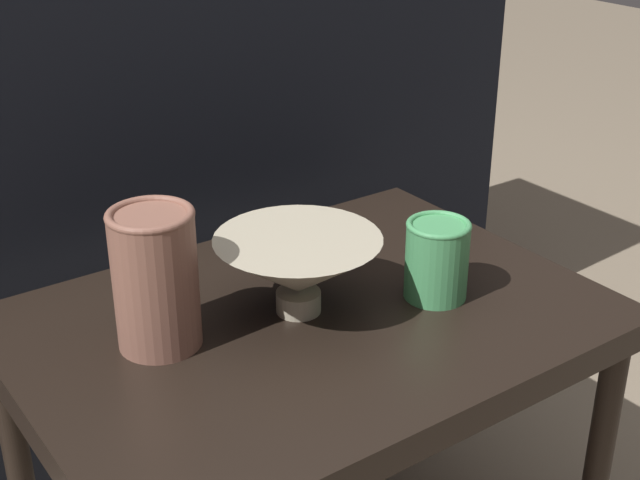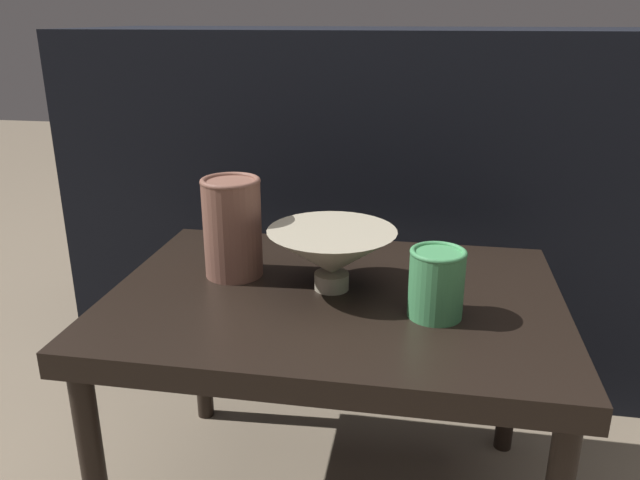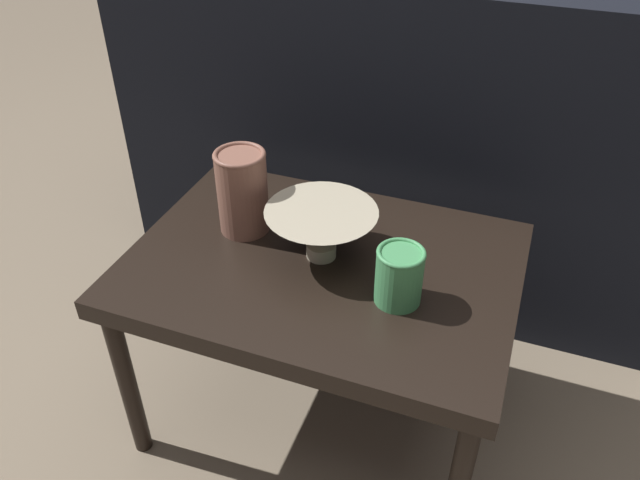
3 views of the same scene
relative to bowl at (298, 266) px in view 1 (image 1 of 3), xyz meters
The scene contains 5 objects.
table 0.11m from the bowl, 61.49° to the right, with size 0.73×0.52×0.43m.
couch_backdrop 0.62m from the bowl, 89.35° to the left, with size 1.43×0.50×0.83m.
bowl is the anchor object (origin of this frame).
vase_textured_left 0.18m from the bowl, 169.63° to the left, with size 0.10×0.10×0.17m.
vase_colorful_right 0.18m from the bowl, 22.77° to the right, with size 0.08×0.08×0.11m.
Camera 1 is at (-0.55, -0.80, 1.00)m, focal length 50.00 mm.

